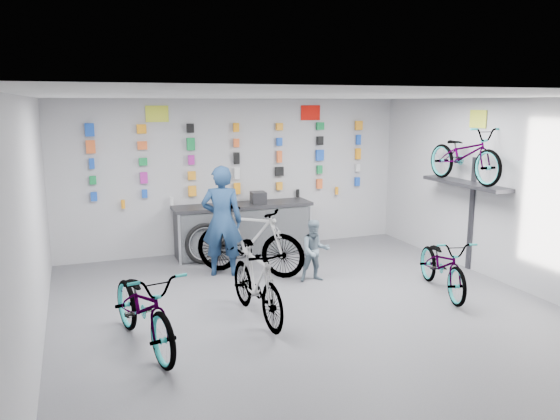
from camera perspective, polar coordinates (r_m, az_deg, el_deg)
name	(u,v)px	position (r m, az deg, el deg)	size (l,w,h in m)	color
floor	(320,320)	(7.63, 4.18, -11.38)	(8.00, 8.00, 0.00)	#4F4E53
ceiling	(323,96)	(7.05, 4.53, 11.76)	(8.00, 8.00, 0.00)	white
wall_back	(236,175)	(10.90, -4.63, 3.62)	(7.00, 7.00, 0.00)	#B3B3B5
wall_left	(31,235)	(6.55, -24.60, -2.40)	(8.00, 8.00, 0.00)	#B3B3B5
wall_right	(527,197)	(9.23, 24.44, 1.28)	(8.00, 8.00, 0.00)	#B3B3B5
counter	(243,230)	(10.65, -3.85, -2.10)	(2.70, 0.66, 1.00)	black
merch_wall	(234,160)	(10.78, -4.79, 5.24)	(5.56, 0.08, 1.57)	blue
wall_bracket	(466,188)	(9.99, 18.87, 2.16)	(0.39, 1.90, 2.00)	#333338
sign_left	(157,114)	(10.47, -12.73, 9.78)	(0.42, 0.02, 0.30)	#CDDA32
sign_right	(310,113)	(11.34, 3.20, 10.11)	(0.42, 0.02, 0.30)	red
sign_side	(478,119)	(9.98, 19.99, 8.93)	(0.02, 0.40, 0.30)	#CDDA32
bike_left	(144,307)	(6.84, -14.03, -9.79)	(0.68, 1.96, 1.03)	gray
bike_center	(257,282)	(7.48, -2.47, -7.53)	(0.49, 1.75, 1.05)	gray
bike_right	(443,264)	(8.87, 16.66, -5.47)	(0.60, 1.73, 0.91)	gray
bike_service	(249,241)	(9.37, -3.23, -3.21)	(0.56, 2.00, 1.20)	gray
bike_wall	(465,154)	(9.87, 18.74, 5.51)	(0.63, 1.80, 0.95)	gray
clerk	(222,221)	(9.31, -6.08, -1.14)	(0.69, 0.45, 1.90)	navy
customer	(315,251)	(9.05, 3.68, -4.27)	(0.50, 0.39, 1.03)	slate
spare_wheel	(205,244)	(10.11, -7.86, -3.51)	(0.78, 0.23, 0.77)	black
register	(258,197)	(10.63, -2.28, 1.32)	(0.28, 0.30, 0.22)	black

